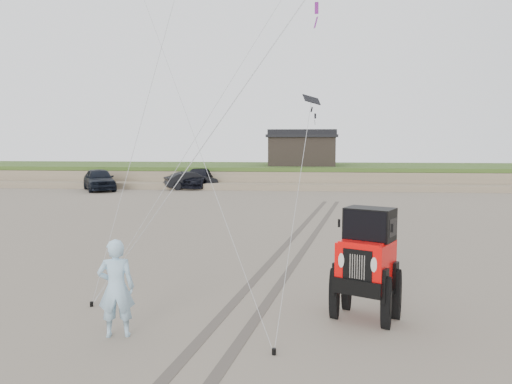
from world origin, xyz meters
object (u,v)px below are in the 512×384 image
(cabin, at_px, (302,149))
(truck_b, at_px, (191,180))
(man, at_px, (116,288))
(truck_a, at_px, (99,179))
(jeep, at_px, (366,276))
(truck_c, at_px, (200,178))

(cabin, bearing_deg, truck_b, -144.77)
(truck_b, height_order, man, man)
(truck_a, xyz_separation_m, man, (12.91, -29.29, 0.10))
(cabin, bearing_deg, truck_a, -152.97)
(cabin, bearing_deg, jeep, -87.18)
(truck_b, relative_size, man, 2.19)
(man, bearing_deg, jeep, -177.51)
(cabin, relative_size, truck_b, 1.46)
(truck_a, distance_m, truck_c, 8.29)
(cabin, height_order, truck_b, cabin)
(jeep, xyz_separation_m, man, (-5.10, -1.48, 0.01))
(truck_b, distance_m, jeep, 31.60)
(jeep, bearing_deg, truck_b, 136.62)
(cabin, xyz_separation_m, truck_a, (-16.24, -8.28, -2.34))
(truck_a, relative_size, truck_b, 1.20)
(truck_b, xyz_separation_m, truck_c, (0.46, 1.43, 0.12))
(truck_b, bearing_deg, truck_c, -46.80)
(jeep, relative_size, man, 2.66)
(truck_c, bearing_deg, truck_a, -145.93)
(truck_a, relative_size, truck_c, 0.91)
(truck_b, xyz_separation_m, jeep, (10.86, -29.67, 0.27))
(cabin, xyz_separation_m, man, (-3.32, -37.57, -2.24))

